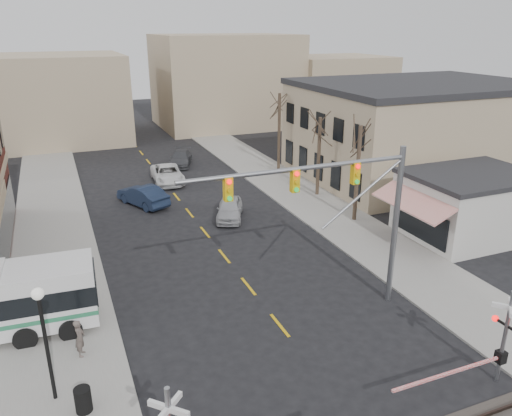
{
  "coord_description": "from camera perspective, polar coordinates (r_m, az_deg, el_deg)",
  "views": [
    {
      "loc": [
        -8.6,
        -16.03,
        13.22
      ],
      "look_at": [
        1.4,
        8.33,
        3.5
      ],
      "focal_mm": 35.0,
      "sensor_mm": 36.0,
      "label": 1
    }
  ],
  "objects": [
    {
      "name": "street_lamp",
      "position": [
        19.44,
        -23.21,
        -11.9
      ],
      "size": [
        0.44,
        0.44,
        4.64
      ],
      "color": "black",
      "rests_on": "sidewalk_west"
    },
    {
      "name": "awning_shop",
      "position": [
        35.45,
        23.23,
        0.38
      ],
      "size": [
        9.74,
        6.2,
        4.3
      ],
      "color": "beige",
      "rests_on": "ground"
    },
    {
      "name": "car_d",
      "position": [
        50.39,
        -8.61,
        5.63
      ],
      "size": [
        3.54,
        5.16,
        1.39
      ],
      "primitive_type": "imported",
      "rotation": [
        0.0,
        0.0,
        -0.37
      ],
      "color": "#3D3E42",
      "rests_on": "ground"
    },
    {
      "name": "pedestrian_far",
      "position": [
        25.78,
        -26.1,
        -10.59
      ],
      "size": [
        0.94,
        0.87,
        1.55
      ],
      "primitive_type": "imported",
      "rotation": [
        0.0,
        0.0,
        0.49
      ],
      "color": "#383C62",
      "rests_on": "sidewalk_west"
    },
    {
      "name": "sidewalk_east",
      "position": [
        42.42,
        4.14,
        2.13
      ],
      "size": [
        5.0,
        60.0,
        0.12
      ],
      "primitive_type": "cube",
      "color": "gray",
      "rests_on": "ground"
    },
    {
      "name": "tree_east_b",
      "position": [
        40.42,
        7.17,
        5.84
      ],
      "size": [
        0.28,
        0.28,
        6.3
      ],
      "color": "#382B21",
      "rests_on": "sidewalk_east"
    },
    {
      "name": "trash_bin",
      "position": [
        20.1,
        -19.15,
        -20.0
      ],
      "size": [
        0.6,
        0.6,
        0.95
      ],
      "primitive_type": "cylinder",
      "color": "black",
      "rests_on": "sidewalk_west"
    },
    {
      "name": "ground",
      "position": [
        22.49,
        4.95,
        -15.84
      ],
      "size": [
        160.0,
        160.0,
        0.0
      ],
      "primitive_type": "plane",
      "color": "black",
      "rests_on": "ground"
    },
    {
      "name": "tan_building",
      "position": [
        48.11,
        17.9,
        8.55
      ],
      "size": [
        20.3,
        15.3,
        8.5
      ],
      "color": "tan",
      "rests_on": "ground"
    },
    {
      "name": "car_a",
      "position": [
        35.96,
        -3.03,
        -0.09
      ],
      "size": [
        3.31,
        4.64,
        1.47
      ],
      "primitive_type": "imported",
      "rotation": [
        0.0,
        0.0,
        -0.41
      ],
      "color": "#A4A4A8",
      "rests_on": "ground"
    },
    {
      "name": "traffic_signal_mast",
      "position": [
        22.82,
        10.18,
        0.9
      ],
      "size": [
        10.78,
        0.3,
        8.0
      ],
      "color": "gray",
      "rests_on": "ground"
    },
    {
      "name": "tree_east_c",
      "position": [
        47.34,
        2.65,
        8.66
      ],
      "size": [
        0.28,
        0.28,
        7.2
      ],
      "color": "#382B21",
      "rests_on": "sidewalk_east"
    },
    {
      "name": "pedestrian_near",
      "position": [
        22.68,
        -19.49,
        -13.82
      ],
      "size": [
        0.53,
        0.69,
        1.66
      ],
      "primitive_type": "imported",
      "rotation": [
        0.0,
        0.0,
        1.32
      ],
      "color": "#5C5049",
      "rests_on": "sidewalk_west"
    },
    {
      "name": "sidewalk_west",
      "position": [
        38.37,
        -22.24,
        -1.38
      ],
      "size": [
        5.0,
        60.0,
        0.12
      ],
      "primitive_type": "cube",
      "color": "gray",
      "rests_on": "ground"
    },
    {
      "name": "car_c",
      "position": [
        44.95,
        -10.09,
        3.83
      ],
      "size": [
        2.88,
        5.58,
        1.5
      ],
      "primitive_type": "imported",
      "rotation": [
        0.0,
        0.0,
        -0.07
      ],
      "color": "silver",
      "rests_on": "ground"
    },
    {
      "name": "car_b",
      "position": [
        39.51,
        -12.81,
        1.42
      ],
      "size": [
        3.57,
        5.13,
        1.6
      ],
      "primitive_type": "imported",
      "rotation": [
        0.0,
        0.0,
        3.57
      ],
      "color": "#152036",
      "rests_on": "ground"
    },
    {
      "name": "tree_east_a",
      "position": [
        35.29,
        11.5,
        3.84
      ],
      "size": [
        0.28,
        0.28,
        6.75
      ],
      "color": "#382B21",
      "rests_on": "sidewalk_east"
    },
    {
      "name": "rr_crossing_east",
      "position": [
        21.56,
        25.75,
        -13.47
      ],
      "size": [
        5.6,
        1.36,
        4.0
      ],
      "color": "gray",
      "rests_on": "ground"
    }
  ]
}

